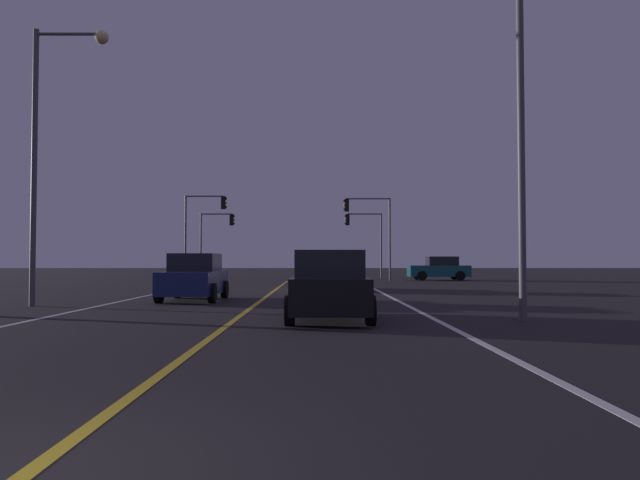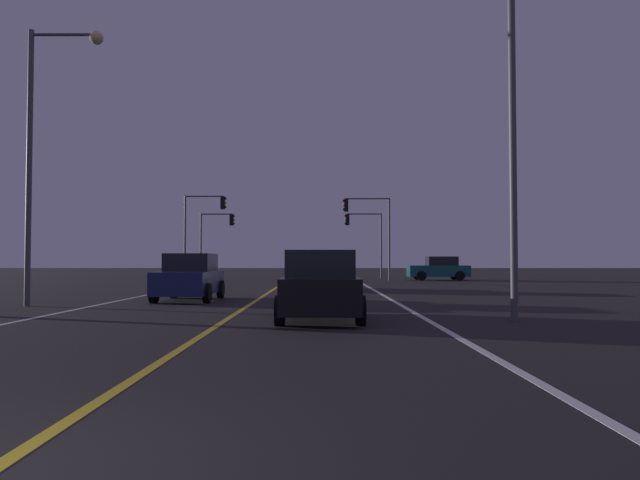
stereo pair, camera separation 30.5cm
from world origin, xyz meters
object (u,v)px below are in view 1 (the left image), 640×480
at_px(car_oncoming, 194,278).
at_px(traffic_light_near_left, 204,218).
at_px(car_crossing_side, 439,269).
at_px(traffic_light_far_right, 363,230).
at_px(traffic_light_near_right, 368,219).
at_px(car_lead_same_lane, 329,286).
at_px(traffic_light_far_left, 217,230).
at_px(car_ahead_far, 316,273).
at_px(street_lamp_left_mid, 51,131).
at_px(street_lamp_right_near, 496,93).

bearing_deg(car_oncoming, traffic_light_near_left, -170.21).
xyz_separation_m(car_oncoming, traffic_light_near_left, (-3.40, 19.73, 3.56)).
distance_m(car_crossing_side, traffic_light_far_right, 7.33).
xyz_separation_m(traffic_light_near_right, traffic_light_far_right, (0.11, 5.50, -0.46)).
xyz_separation_m(car_lead_same_lane, car_crossing_side, (8.55, 27.85, 0.00)).
height_order(car_oncoming, traffic_light_far_left, traffic_light_far_left).
relative_size(car_ahead_far, traffic_light_far_right, 0.83).
bearing_deg(traffic_light_near_left, traffic_light_far_left, 90.21).
bearing_deg(traffic_light_near_left, car_oncoming, -80.21).
height_order(car_crossing_side, street_lamp_left_mid, street_lamp_left_mid).
bearing_deg(street_lamp_right_near, traffic_light_near_right, -88.36).
distance_m(car_ahead_far, traffic_light_near_left, 14.85).
bearing_deg(street_lamp_right_near, car_ahead_far, -73.32).
distance_m(traffic_light_far_left, street_lamp_right_near, 34.64).
xyz_separation_m(car_lead_same_lane, traffic_light_far_left, (-8.15, 32.14, 2.99)).
relative_size(car_ahead_far, traffic_light_near_right, 0.74).
relative_size(street_lamp_right_near, street_lamp_left_mid, 0.99).
distance_m(car_lead_same_lane, car_ahead_far, 14.51).
bearing_deg(car_crossing_side, traffic_light_far_left, -14.41).
relative_size(car_oncoming, traffic_light_far_left, 0.84).
distance_m(car_ahead_far, traffic_light_far_left, 19.52).
xyz_separation_m(car_ahead_far, traffic_light_near_right, (3.64, 12.13, 3.47)).
bearing_deg(car_crossing_side, street_lamp_left_mid, 53.70).
bearing_deg(street_lamp_right_near, car_oncoming, -38.98).
xyz_separation_m(traffic_light_far_left, street_lamp_right_near, (12.23, -32.36, 1.74)).
relative_size(car_lead_same_lane, car_ahead_far, 1.00).
distance_m(traffic_light_near_left, street_lamp_left_mid, 22.43).
bearing_deg(car_oncoming, car_lead_same_lane, 34.37).
distance_m(car_lead_same_lane, traffic_light_near_right, 27.07).
height_order(car_lead_same_lane, car_oncoming, same).
bearing_deg(traffic_light_near_right, street_lamp_right_near, 91.64).
distance_m(car_crossing_side, street_lamp_left_mid, 29.67).
bearing_deg(car_lead_same_lane, street_lamp_left_mid, 64.22).
distance_m(car_lead_same_lane, street_lamp_left_mid, 10.85).
distance_m(traffic_light_near_left, street_lamp_right_near, 29.53).
xyz_separation_m(traffic_light_far_right, street_lamp_right_near, (0.67, -32.36, 1.72)).
bearing_deg(traffic_light_near_right, car_crossing_side, -166.98).
xyz_separation_m(car_lead_same_lane, street_lamp_left_mid, (-8.79, 4.24, 4.75)).
bearing_deg(car_crossing_side, traffic_light_far_right, -39.91).
height_order(street_lamp_right_near, street_lamp_left_mid, street_lamp_left_mid).
bearing_deg(car_crossing_side, traffic_light_near_right, 13.02).
xyz_separation_m(car_crossing_side, car_ahead_far, (-8.88, -13.34, 0.00)).
bearing_deg(traffic_light_far_right, street_lamp_left_mid, 66.36).
bearing_deg(traffic_light_near_right, traffic_light_far_right, -91.10).
relative_size(car_ahead_far, traffic_light_far_left, 0.84).
xyz_separation_m(traffic_light_near_right, traffic_light_near_left, (-11.44, 0.00, 0.09)).
bearing_deg(street_lamp_left_mid, car_lead_same_lane, -25.78).
bearing_deg(street_lamp_left_mid, street_lamp_right_near, -19.14).
distance_m(car_crossing_side, street_lamp_right_near, 28.81).
distance_m(car_oncoming, street_lamp_left_mid, 6.79).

